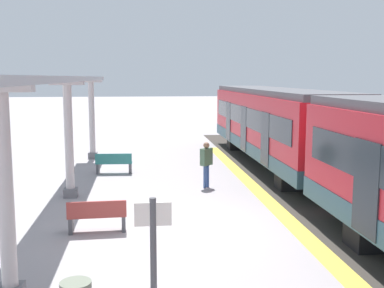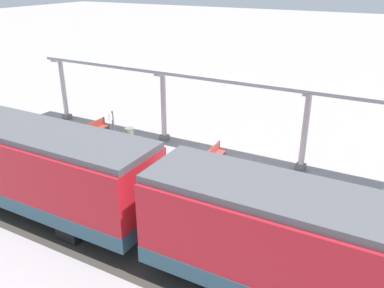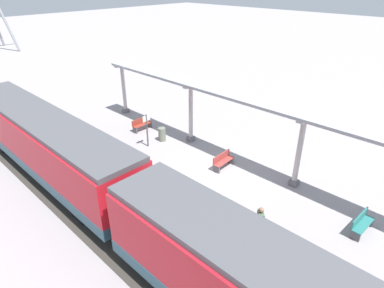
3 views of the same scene
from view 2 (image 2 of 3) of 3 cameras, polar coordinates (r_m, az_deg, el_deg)
name	(u,v)px [view 2 (image 2 of 3)]	position (r m, az deg, el deg)	size (l,w,h in m)	color
ground_plane	(199,179)	(18.15, 0.94, -5.02)	(176.00, 176.00, 0.00)	#9B9597
tactile_edge_strip	(158,215)	(15.70, -4.80, -10.03)	(0.52, 28.98, 0.01)	gold
trackbed	(129,241)	(14.48, -8.94, -13.50)	(3.20, 40.98, 0.01)	#38332D
canopy_pillar_second	(305,131)	(18.87, 15.74, 1.72)	(1.10, 0.44, 3.85)	slate
canopy_pillar_third	(164,107)	(21.65, -4.07, 5.31)	(1.10, 0.44, 3.85)	slate
canopy_pillar_fourth	(64,89)	(26.18, -17.79, 7.44)	(1.10, 0.44, 3.85)	slate
canopy_beam	(234,79)	(19.30, 6.01, 9.13)	(1.20, 23.43, 0.16)	#A8AAB2
bench_near_end	(98,128)	(23.41, -13.26, 2.22)	(1.50, 0.45, 0.86)	maroon
bench_mid_platform	(216,154)	(19.52, 3.38, -1.48)	(1.52, 0.50, 0.86)	#9D3A35
trash_bin	(129,136)	(21.89, -8.89, 1.13)	(0.48, 0.48, 0.92)	slate
platform_info_sign	(113,128)	(20.76, -11.11, 2.30)	(0.56, 0.10, 2.20)	#4C4C51
passenger_waiting_near_edge	(294,202)	(14.93, 14.30, -7.98)	(0.50, 0.49, 1.66)	#36518A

